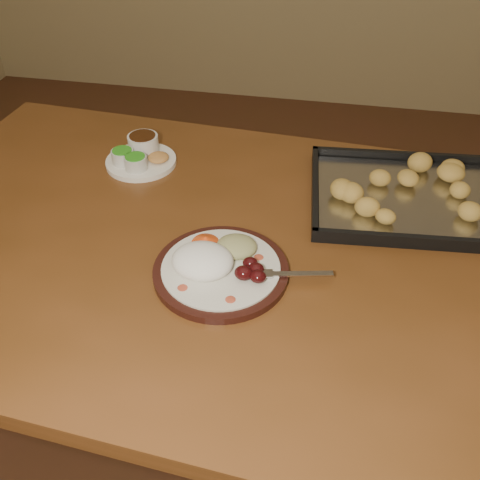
# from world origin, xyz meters

# --- Properties ---
(ground) EXTENTS (4.00, 4.00, 0.00)m
(ground) POSITION_xyz_m (0.00, 0.00, 0.00)
(ground) COLOR #51291B
(ground) RESTS_ON ground
(dining_table) EXTENTS (1.56, 1.01, 0.75)m
(dining_table) POSITION_xyz_m (0.00, -0.28, 0.65)
(dining_table) COLOR brown
(dining_table) RESTS_ON ground
(dinner_plate) EXTENTS (0.33, 0.25, 0.06)m
(dinner_plate) POSITION_xyz_m (-0.02, -0.36, 0.77)
(dinner_plate) COLOR black
(dinner_plate) RESTS_ON dining_table
(condiment_saucer) EXTENTS (0.17, 0.17, 0.06)m
(condiment_saucer) POSITION_xyz_m (-0.28, -0.03, 0.77)
(condiment_saucer) COLOR white
(condiment_saucer) RESTS_ON dining_table
(baking_tray) EXTENTS (0.47, 0.36, 0.05)m
(baking_tray) POSITION_xyz_m (0.35, -0.07, 0.76)
(baking_tray) COLOR black
(baking_tray) RESTS_ON dining_table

